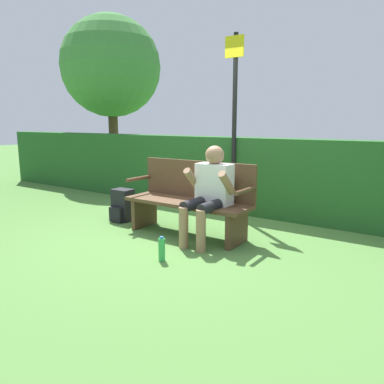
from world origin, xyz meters
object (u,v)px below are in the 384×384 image
signpost (234,116)px  tree (111,67)px  water_bottle (162,249)px  backpack (122,206)px  person_seated (210,189)px  park_bench (190,199)px

signpost → tree: bearing=159.7°
water_bottle → backpack: bearing=148.1°
person_seated → water_bottle: bearing=-94.4°
park_bench → person_seated: person_seated is taller
signpost → tree: (-4.23, 1.56, 1.21)m
backpack → signpost: (1.15, 1.27, 1.30)m
park_bench → person_seated: 0.44m
backpack → tree: (-3.08, 2.83, 2.51)m
park_bench → tree: size_ratio=0.43×
person_seated → park_bench: bearing=160.5°
signpost → person_seated: bearing=-72.9°
park_bench → person_seated: (0.38, -0.13, 0.19)m
person_seated → water_bottle: (-0.06, -0.84, -0.52)m
park_bench → tree: 5.59m
water_bottle → tree: (-4.59, 3.77, 2.61)m
park_bench → tree: (-4.28, 2.80, 2.27)m
person_seated → water_bottle: person_seated is taller
park_bench → signpost: (-0.05, 1.23, 1.06)m
tree → park_bench: bearing=-33.2°
backpack → park_bench: bearing=1.6°
park_bench → water_bottle: size_ratio=6.35×
person_seated → backpack: (-1.57, 0.10, -0.43)m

